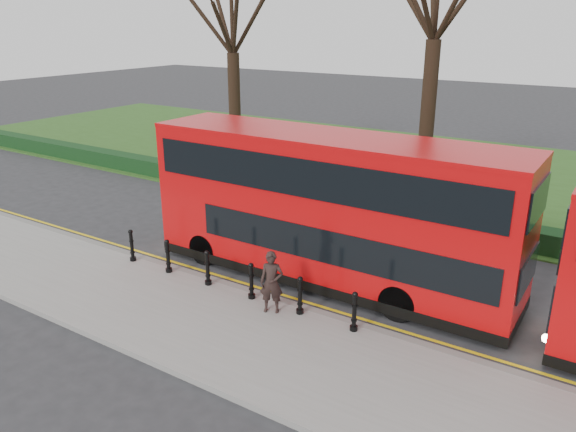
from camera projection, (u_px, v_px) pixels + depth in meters
The scene contains 11 objects.
ground at pixel (243, 274), 17.26m from camera, with size 120.00×120.00×0.00m, color #28282B.
pavement at pixel (174, 312), 14.86m from camera, with size 60.00×4.00×0.15m, color gray.
kerb at pixel (222, 284), 16.45m from camera, with size 60.00×0.25×0.16m, color slate.
grass_verge at pixel (418, 169), 29.13m from camera, with size 60.00×18.00×0.06m, color #2B501A.
hedge at pixel (345, 204), 22.52m from camera, with size 60.00×0.90×0.80m, color black.
yellow_line_outer at pixel (229, 282), 16.71m from camera, with size 60.00×0.10×0.01m, color yellow.
yellow_line_inner at pixel (233, 280), 16.87m from camera, with size 60.00×0.10×0.01m, color yellow.
tree_left at pixel (232, 12), 26.71m from camera, with size 6.81×6.81×10.64m.
bollard_row at pixel (229, 275), 15.69m from camera, with size 7.95×0.15×1.00m.
bus_lead at pixel (329, 210), 16.16m from camera, with size 11.01×2.53×4.38m.
pedestrian at pixel (272, 282), 14.49m from camera, with size 0.61×0.40×1.68m, color black.
Camera 1 is at (9.68, -12.42, 7.43)m, focal length 35.00 mm.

